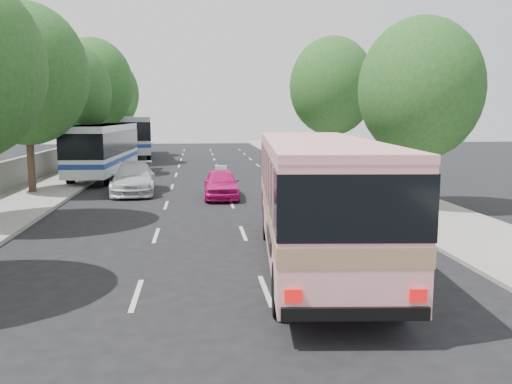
{
  "coord_description": "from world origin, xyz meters",
  "views": [
    {
      "loc": [
        -0.51,
        -13.8,
        4.01
      ],
      "look_at": [
        1.29,
        2.66,
        1.6
      ],
      "focal_mm": 38.0,
      "sensor_mm": 36.0,
      "label": 1
    }
  ],
  "objects": [
    {
      "name": "pink_taxi",
      "position": [
        0.62,
        11.8,
        0.69
      ],
      "size": [
        1.69,
        4.06,
        1.38
      ],
      "primitive_type": "imported",
      "rotation": [
        0.0,
        0.0,
        -0.01
      ],
      "color": "#D61272",
      "rests_on": "ground"
    },
    {
      "name": "tree_left_f",
      "position": [
        -8.62,
        37.94,
        6.0
      ],
      "size": [
        5.88,
        5.88,
        9.16
      ],
      "color": "#38281E",
      "rests_on": "ground"
    },
    {
      "name": "white_pickup",
      "position": [
        -3.72,
        13.85,
        0.75
      ],
      "size": [
        2.4,
        5.27,
        1.5
      ],
      "primitive_type": "imported",
      "rotation": [
        0.0,
        0.0,
        0.06
      ],
      "color": "silver",
      "rests_on": "ground"
    },
    {
      "name": "tree_left_c",
      "position": [
        -8.62,
        13.94,
        6.12
      ],
      "size": [
        6.0,
        6.0,
        9.35
      ],
      "color": "#38281E",
      "rests_on": "ground"
    },
    {
      "name": "tree_right_near",
      "position": [
        8.78,
        7.94,
        5.2
      ],
      "size": [
        5.1,
        5.1,
        7.95
      ],
      "color": "#38281E",
      "rests_on": "ground"
    },
    {
      "name": "pink_bus",
      "position": [
        2.59,
        -0.12,
        2.08
      ],
      "size": [
        3.64,
        10.69,
        3.35
      ],
      "rotation": [
        0.0,
        0.0,
        -0.09
      ],
      "color": "pink",
      "rests_on": "ground"
    },
    {
      "name": "low_wall",
      "position": [
        -10.3,
        20.0,
        0.9
      ],
      "size": [
        0.3,
        90.0,
        1.5
      ],
      "primitive_type": "cube",
      "color": "#9E998E",
      "rests_on": "sidewalk_left"
    },
    {
      "name": "sidewalk_right",
      "position": [
        8.5,
        20.0,
        0.06
      ],
      "size": [
        4.0,
        90.0,
        0.12
      ],
      "primitive_type": "cube",
      "color": "#9E998E",
      "rests_on": "ground"
    },
    {
      "name": "ground",
      "position": [
        0.0,
        0.0,
        0.0
      ],
      "size": [
        120.0,
        120.0,
        0.0
      ],
      "primitive_type": "plane",
      "color": "black",
      "rests_on": "ground"
    },
    {
      "name": "sidewalk_left",
      "position": [
        -8.5,
        20.0,
        0.07
      ],
      "size": [
        4.0,
        90.0,
        0.15
      ],
      "primitive_type": "cube",
      "color": "#9E998E",
      "rests_on": "ground"
    },
    {
      "name": "taxi_roof_sign",
      "position": [
        0.62,
        11.8,
        1.47
      ],
      "size": [
        0.55,
        0.19,
        0.18
      ],
      "primitive_type": "cube",
      "rotation": [
        0.0,
        0.0,
        -0.01
      ],
      "color": "silver",
      "rests_on": "pink_taxi"
    },
    {
      "name": "tree_left_e",
      "position": [
        -8.42,
        29.94,
        6.43
      ],
      "size": [
        6.3,
        6.3,
        9.82
      ],
      "color": "#38281E",
      "rests_on": "ground"
    },
    {
      "name": "tour_coach_rear",
      "position": [
        -6.3,
        37.69,
        2.24
      ],
      "size": [
        4.07,
        12.66,
        3.72
      ],
      "rotation": [
        0.0,
        0.0,
        0.11
      ],
      "color": "silver",
      "rests_on": "ground"
    },
    {
      "name": "tour_coach_front",
      "position": [
        -6.3,
        20.91,
        2.0
      ],
      "size": [
        2.98,
        11.22,
        3.32
      ],
      "rotation": [
        0.0,
        0.0,
        -0.05
      ],
      "color": "white",
      "rests_on": "ground"
    },
    {
      "name": "tree_left_d",
      "position": [
        -8.52,
        21.94,
        5.63
      ],
      "size": [
        5.52,
        5.52,
        8.6
      ],
      "color": "#38281E",
      "rests_on": "ground"
    },
    {
      "name": "tree_right_far",
      "position": [
        9.08,
        23.94,
        6.12
      ],
      "size": [
        6.0,
        6.0,
        9.35
      ],
      "color": "#38281E",
      "rests_on": "ground"
    }
  ]
}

